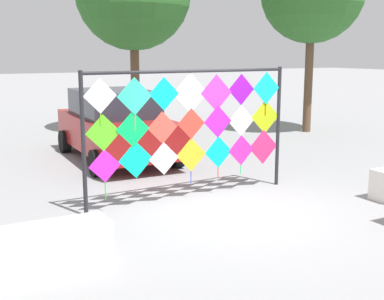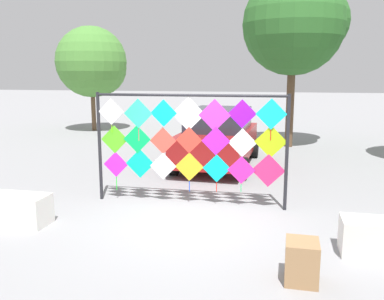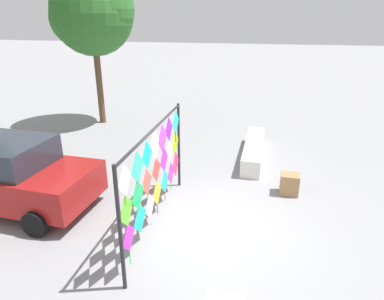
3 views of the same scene
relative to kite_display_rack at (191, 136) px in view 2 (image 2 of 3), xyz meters
name	(u,v)px [view 2 (image 2 of 3)]	position (x,y,z in m)	size (l,w,h in m)	color
ground	(189,226)	(0.26, -1.27, -1.46)	(120.00, 120.00, 0.00)	gray
kite_display_rack	(191,136)	(0.00, 0.00, 0.00)	(4.04, 0.18, 2.36)	#232328
parked_car	(218,137)	(-0.03, 3.94, -0.59)	(2.23, 4.47, 1.71)	maroon
cardboard_box_large	(302,261)	(2.17, -2.94, -1.18)	(0.43, 0.48, 0.57)	#9E754C
tree_palm_like	(299,20)	(2.29, 7.90, 3.22)	(3.95, 3.87, 6.41)	brown
tree_far_right	(94,64)	(-7.20, 10.65, 1.77)	(3.38, 3.46, 5.02)	brown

